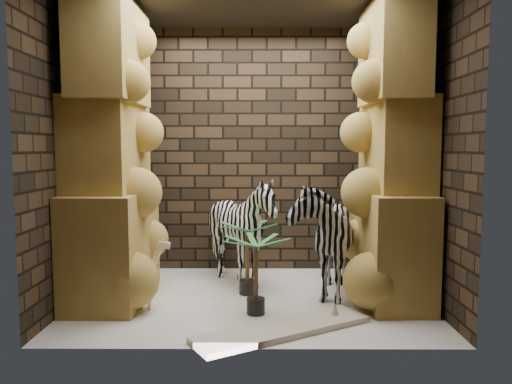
{
  "coord_description": "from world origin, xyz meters",
  "views": [
    {
      "loc": [
        0.08,
        -4.86,
        1.54
      ],
      "look_at": [
        0.05,
        0.15,
        1.08
      ],
      "focal_mm": 34.2,
      "sensor_mm": 36.0,
      "label": 1
    }
  ],
  "objects_px": {
    "giraffe_toy": "(139,274)",
    "palm_front": "(247,258)",
    "palm_back": "(256,275)",
    "surfboard": "(283,329)",
    "zebra_right": "(323,227)",
    "zebra_left": "(242,236)"
  },
  "relations": [
    {
      "from": "palm_front",
      "to": "surfboard",
      "type": "distance_m",
      "value": 1.17
    },
    {
      "from": "zebra_right",
      "to": "surfboard",
      "type": "height_order",
      "value": "zebra_right"
    },
    {
      "from": "surfboard",
      "to": "palm_back",
      "type": "bearing_deg",
      "value": 86.54
    },
    {
      "from": "zebra_right",
      "to": "zebra_left",
      "type": "bearing_deg",
      "value": 169.38
    },
    {
      "from": "zebra_left",
      "to": "palm_back",
      "type": "height_order",
      "value": "zebra_left"
    },
    {
      "from": "giraffe_toy",
      "to": "palm_back",
      "type": "relative_size",
      "value": 0.95
    },
    {
      "from": "zebra_right",
      "to": "zebra_left",
      "type": "relative_size",
      "value": 1.16
    },
    {
      "from": "palm_front",
      "to": "palm_back",
      "type": "bearing_deg",
      "value": -81.5
    },
    {
      "from": "giraffe_toy",
      "to": "palm_front",
      "type": "height_order",
      "value": "palm_front"
    },
    {
      "from": "palm_back",
      "to": "surfboard",
      "type": "xyz_separation_m",
      "value": [
        0.23,
        -0.45,
        -0.34
      ]
    },
    {
      "from": "zebra_left",
      "to": "surfboard",
      "type": "distance_m",
      "value": 1.56
    },
    {
      "from": "palm_back",
      "to": "surfboard",
      "type": "distance_m",
      "value": 0.61
    },
    {
      "from": "giraffe_toy",
      "to": "palm_front",
      "type": "relative_size",
      "value": 0.9
    },
    {
      "from": "giraffe_toy",
      "to": "surfboard",
      "type": "xyz_separation_m",
      "value": [
        1.34,
        -0.56,
        -0.33
      ]
    },
    {
      "from": "palm_front",
      "to": "surfboard",
      "type": "relative_size",
      "value": 0.49
    },
    {
      "from": "zebra_left",
      "to": "palm_front",
      "type": "bearing_deg",
      "value": -67.59
    },
    {
      "from": "zebra_left",
      "to": "surfboard",
      "type": "relative_size",
      "value": 0.78
    },
    {
      "from": "zebra_right",
      "to": "palm_front",
      "type": "bearing_deg",
      "value": -168.1
    },
    {
      "from": "palm_front",
      "to": "surfboard",
      "type": "height_order",
      "value": "palm_front"
    },
    {
      "from": "zebra_right",
      "to": "surfboard",
      "type": "xyz_separation_m",
      "value": [
        -0.47,
        -1.1,
        -0.68
      ]
    },
    {
      "from": "palm_back",
      "to": "zebra_right",
      "type": "bearing_deg",
      "value": 42.66
    },
    {
      "from": "zebra_right",
      "to": "palm_back",
      "type": "relative_size",
      "value": 1.92
    }
  ]
}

